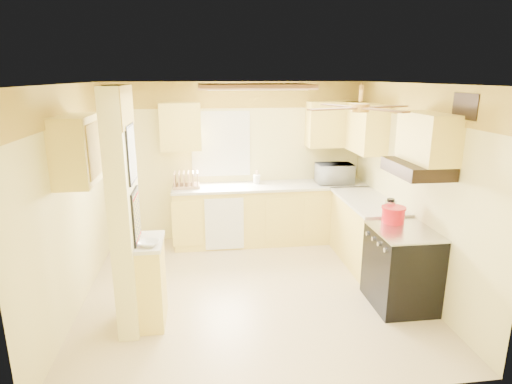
{
  "coord_description": "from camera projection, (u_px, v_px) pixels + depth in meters",
  "views": [
    {
      "loc": [
        -0.57,
        -4.79,
        2.59
      ],
      "look_at": [
        0.11,
        0.35,
        1.17
      ],
      "focal_mm": 30.0,
      "sensor_mm": 36.0,
      "label": 1
    }
  ],
  "objects": [
    {
      "name": "floor",
      "position": [
        251.0,
        290.0,
        5.33
      ],
      "size": [
        4.0,
        4.0,
        0.0
      ],
      "primitive_type": "plane",
      "color": "beige",
      "rests_on": "ground"
    },
    {
      "name": "ceiling",
      "position": [
        251.0,
        84.0,
        4.67
      ],
      "size": [
        4.0,
        4.0,
        0.0
      ],
      "primitive_type": "plane",
      "rotation": [
        3.14,
        0.0,
        0.0
      ],
      "color": "white",
      "rests_on": "wall_back"
    },
    {
      "name": "wall_back",
      "position": [
        237.0,
        162.0,
        6.82
      ],
      "size": [
        4.0,
        0.0,
        4.0
      ],
      "primitive_type": "plane",
      "rotation": [
        1.57,
        0.0,
        0.0
      ],
      "color": "#F2E493",
      "rests_on": "floor"
    },
    {
      "name": "wall_front",
      "position": [
        281.0,
        261.0,
        3.19
      ],
      "size": [
        4.0,
        0.0,
        4.0
      ],
      "primitive_type": "plane",
      "rotation": [
        -1.57,
        0.0,
        0.0
      ],
      "color": "#F2E493",
      "rests_on": "floor"
    },
    {
      "name": "wall_left",
      "position": [
        73.0,
        200.0,
        4.75
      ],
      "size": [
        0.0,
        3.8,
        3.8
      ],
      "primitive_type": "plane",
      "rotation": [
        1.57,
        0.0,
        1.57
      ],
      "color": "#F2E493",
      "rests_on": "floor"
    },
    {
      "name": "wall_right",
      "position": [
        412.0,
        188.0,
        5.26
      ],
      "size": [
        0.0,
        3.8,
        3.8
      ],
      "primitive_type": "plane",
      "rotation": [
        1.57,
        0.0,
        -1.57
      ],
      "color": "#F2E493",
      "rests_on": "floor"
    },
    {
      "name": "wallpaper_border",
      "position": [
        236.0,
        95.0,
        6.53
      ],
      "size": [
        4.0,
        0.02,
        0.4
      ],
      "primitive_type": "cube",
      "color": "#FCDE4A",
      "rests_on": "wall_back"
    },
    {
      "name": "partition_column",
      "position": [
        125.0,
        213.0,
        4.31
      ],
      "size": [
        0.2,
        0.7,
        2.5
      ],
      "primitive_type": "cube",
      "color": "#F2E493",
      "rests_on": "floor"
    },
    {
      "name": "partition_ledge",
      "position": [
        152.0,
        283.0,
        4.55
      ],
      "size": [
        0.25,
        0.55,
        0.9
      ],
      "primitive_type": "cube",
      "color": "#F0D361",
      "rests_on": "floor"
    },
    {
      "name": "ledge_top",
      "position": [
        149.0,
        242.0,
        4.42
      ],
      "size": [
        0.28,
        0.58,
        0.04
      ],
      "primitive_type": "cube",
      "color": "silver",
      "rests_on": "partition_ledge"
    },
    {
      "name": "lower_cabinets_back",
      "position": [
        270.0,
        214.0,
        6.81
      ],
      "size": [
        3.0,
        0.6,
        0.9
      ],
      "primitive_type": "cube",
      "color": "#F0D361",
      "rests_on": "floor"
    },
    {
      "name": "lower_cabinets_right",
      "position": [
        366.0,
        233.0,
        6.0
      ],
      "size": [
        0.6,
        1.4,
        0.9
      ],
      "primitive_type": "cube",
      "color": "#F0D361",
      "rests_on": "floor"
    },
    {
      "name": "countertop_back",
      "position": [
        271.0,
        186.0,
        6.67
      ],
      "size": [
        3.04,
        0.64,
        0.04
      ],
      "primitive_type": "cube",
      "color": "silver",
      "rests_on": "lower_cabinets_back"
    },
    {
      "name": "countertop_right",
      "position": [
        368.0,
        201.0,
        5.88
      ],
      "size": [
        0.64,
        1.44,
        0.04
      ],
      "primitive_type": "cube",
      "color": "silver",
      "rests_on": "lower_cabinets_right"
    },
    {
      "name": "dishwasher_panel",
      "position": [
        224.0,
        224.0,
        6.42
      ],
      "size": [
        0.58,
        0.02,
        0.8
      ],
      "primitive_type": "cube",
      "color": "white",
      "rests_on": "lower_cabinets_back"
    },
    {
      "name": "window",
      "position": [
        221.0,
        144.0,
        6.7
      ],
      "size": [
        0.92,
        0.02,
        1.02
      ],
      "color": "white",
      "rests_on": "wall_back"
    },
    {
      "name": "upper_cab_back_left",
      "position": [
        181.0,
        127.0,
        6.39
      ],
      "size": [
        0.6,
        0.35,
        0.7
      ],
      "primitive_type": "cube",
      "color": "#F0D361",
      "rests_on": "wall_back"
    },
    {
      "name": "upper_cab_back_right",
      "position": [
        336.0,
        124.0,
        6.69
      ],
      "size": [
        0.9,
        0.35,
        0.7
      ],
      "primitive_type": "cube",
      "color": "#F0D361",
      "rests_on": "wall_back"
    },
    {
      "name": "upper_cab_right",
      "position": [
        364.0,
        127.0,
        6.27
      ],
      "size": [
        0.35,
        1.0,
        0.7
      ],
      "primitive_type": "cube",
      "color": "#F0D361",
      "rests_on": "wall_right"
    },
    {
      "name": "upper_cab_left_wall",
      "position": [
        77.0,
        150.0,
        4.38
      ],
      "size": [
        0.35,
        0.75,
        0.7
      ],
      "primitive_type": "cube",
      "color": "#F0D361",
      "rests_on": "wall_left"
    },
    {
      "name": "upper_cab_over_stove",
      "position": [
        428.0,
        138.0,
        4.52
      ],
      "size": [
        0.35,
        0.76,
        0.52
      ],
      "primitive_type": "cube",
      "color": "#F0D361",
      "rests_on": "wall_right"
    },
    {
      "name": "stove",
      "position": [
        401.0,
        268.0,
        4.9
      ],
      "size": [
        0.68,
        0.77,
        0.92
      ],
      "color": "black",
      "rests_on": "floor"
    },
    {
      "name": "range_hood",
      "position": [
        417.0,
        168.0,
        4.6
      ],
      "size": [
        0.5,
        0.76,
        0.14
      ],
      "primitive_type": "cube",
      "color": "black",
      "rests_on": "upper_cab_over_stove"
    },
    {
      "name": "poster_menu",
      "position": [
        131.0,
        154.0,
        4.16
      ],
      "size": [
        0.02,
        0.42,
        0.57
      ],
      "color": "black",
      "rests_on": "partition_column"
    },
    {
      "name": "poster_nashville",
      "position": [
        136.0,
        217.0,
        4.34
      ],
      "size": [
        0.02,
        0.42,
        0.57
      ],
      "color": "black",
      "rests_on": "partition_column"
    },
    {
      "name": "ceiling_light_panel",
      "position": [
        254.0,
        87.0,
        5.18
      ],
      "size": [
        1.35,
        0.95,
        0.06
      ],
      "color": "brown",
      "rests_on": "ceiling"
    },
    {
      "name": "ceiling_fan",
      "position": [
        360.0,
        107.0,
        4.19
      ],
      "size": [
        1.15,
        1.15,
        0.26
      ],
      "color": "gold",
      "rests_on": "ceiling"
    },
    {
      "name": "vent_grate",
      "position": [
        466.0,
        106.0,
        4.12
      ],
      "size": [
        0.02,
        0.4,
        0.25
      ],
      "primitive_type": "cube",
      "color": "black",
      "rests_on": "wall_right"
    },
    {
      "name": "microwave",
      "position": [
        334.0,
        173.0,
        6.74
      ],
      "size": [
        0.57,
        0.39,
        0.31
      ],
      "primitive_type": "imported",
      "rotation": [
        0.0,
        0.0,
        3.12
      ],
      "color": "white",
      "rests_on": "countertop_back"
    },
    {
      "name": "bowl",
      "position": [
        149.0,
        243.0,
        4.27
      ],
      "size": [
        0.25,
        0.25,
        0.05
      ],
      "primitive_type": "imported",
      "rotation": [
        0.0,
        0.0,
        -0.25
      ],
      "color": "white",
      "rests_on": "ledge_top"
    },
    {
      "name": "dutch_oven",
      "position": [
        393.0,
        214.0,
        5.01
      ],
      "size": [
        0.28,
        0.28,
        0.19
      ],
      "color": "red",
      "rests_on": "stove"
    },
    {
      "name": "kettle",
      "position": [
        390.0,
        208.0,
        5.18
      ],
      "size": [
        0.14,
        0.14,
        0.21
      ],
      "color": "silver",
      "rests_on": "countertop_right"
    },
    {
      "name": "dish_rack",
      "position": [
        186.0,
        182.0,
        6.5
      ],
      "size": [
        0.41,
        0.31,
        0.23
      ],
      "color": "tan",
      "rests_on": "countertop_back"
    },
    {
      "name": "utensil_crock",
      "position": [
        257.0,
        179.0,
        6.73
      ],
      "size": [
        0.11,
        0.11,
        0.22
      ],
      "color": "white",
      "rests_on": "countertop_back"
    }
  ]
}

